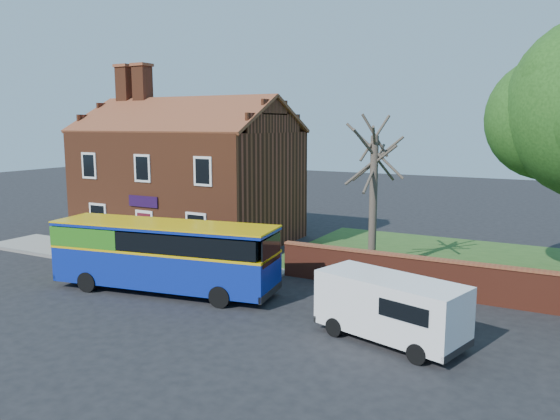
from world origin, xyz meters
The scene contains 9 objects.
ground centered at (0.00, 0.00, 0.00)m, with size 120.00×120.00×0.00m, color black.
pavement centered at (-7.00, 5.75, 0.06)m, with size 18.00×3.50×0.12m, color gray.
kerb centered at (-7.00, 4.00, 0.07)m, with size 18.00×0.15×0.14m, color slate.
grass_strip centered at (13.00, 13.00, 0.02)m, with size 26.00×12.00×0.04m, color #426B28.
shop_building centered at (-7.02, 11.50, 3.41)m, with size 12.30×8.13×10.50m.
boundary_wall centered at (13.00, 7.00, 0.81)m, with size 22.00×0.38×1.60m.
bus centered at (-1.60, 2.31, 1.66)m, with size 9.82×3.93×2.91m.
van_near centered at (8.61, 1.62, 1.18)m, with size 5.15×3.16×2.11m.
bare_tree centered at (5.35, 9.35, 3.61)m, with size 2.64×3.14×7.03m.
Camera 1 is at (13.42, -14.84, 6.96)m, focal length 35.00 mm.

